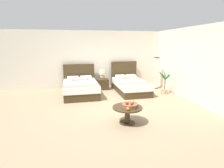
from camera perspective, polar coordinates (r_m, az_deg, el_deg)
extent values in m
cube|color=#9F8667|center=(6.28, 0.75, -6.97)|extent=(9.47, 9.44, 0.02)
cube|color=silver|center=(8.83, -3.19, 7.65)|extent=(9.47, 0.12, 2.69)
cube|color=silver|center=(7.50, 22.71, 5.88)|extent=(0.12, 5.04, 2.69)
cube|color=#3F301A|center=(7.68, -9.74, -2.29)|extent=(1.39, 2.11, 0.30)
cube|color=white|center=(7.62, -9.81, -0.41)|extent=(1.43, 2.15, 0.22)
cube|color=#3F301A|center=(8.63, -10.25, 2.27)|extent=(1.41, 0.10, 1.17)
cube|color=white|center=(8.34, -12.16, 1.85)|extent=(0.49, 0.31, 0.14)
cube|color=white|center=(8.36, -8.16, 2.03)|extent=(0.49, 0.31, 0.14)
cylinder|color=#C8B29A|center=(8.11, -10.07, 1.68)|extent=(0.73, 0.17, 0.15)
cube|color=#A0816B|center=(6.93, -9.53, -0.70)|extent=(1.40, 0.46, 0.01)
cube|color=#3F301A|center=(8.03, 5.88, -1.64)|extent=(1.24, 2.12, 0.27)
cube|color=white|center=(7.97, 5.92, 0.13)|extent=(1.28, 2.17, 0.23)
cube|color=#3F301A|center=(8.93, 3.75, 3.05)|extent=(1.26, 0.09, 1.26)
cube|color=white|center=(8.59, 2.63, 2.35)|extent=(0.43, 0.31, 0.14)
cube|color=white|center=(8.75, 5.91, 2.47)|extent=(0.43, 0.31, 0.14)
cylinder|color=#C8B29A|center=(8.44, 4.76, 2.17)|extent=(0.65, 0.17, 0.15)
cube|color=#A0816B|center=(7.45, 7.24, 0.21)|extent=(1.25, 0.43, 0.01)
cube|color=#3F301A|center=(8.48, -3.00, -0.10)|extent=(0.56, 0.39, 0.48)
sphere|color=tan|center=(8.27, -2.80, 0.09)|extent=(0.02, 0.02, 0.02)
cylinder|color=tan|center=(8.45, -3.04, 1.59)|extent=(0.14, 0.14, 0.02)
ellipsoid|color=tan|center=(8.43, -3.05, 2.24)|extent=(0.21, 0.21, 0.17)
cylinder|color=#99844C|center=(8.41, -3.06, 2.96)|extent=(0.02, 0.02, 0.04)
cylinder|color=beige|center=(8.40, -3.07, 3.71)|extent=(0.26, 0.26, 0.18)
cylinder|color=#3F301A|center=(5.01, 4.76, -11.95)|extent=(0.41, 0.41, 0.02)
cylinder|color=#3F301A|center=(4.93, 4.80, -9.84)|extent=(0.14, 0.14, 0.42)
cylinder|color=#3F301A|center=(4.85, 4.85, -7.33)|extent=(0.79, 0.79, 0.04)
cylinder|color=#8A5C42|center=(4.81, 5.53, -6.74)|extent=(0.40, 0.40, 0.09)
torus|color=#8A5C42|center=(4.79, 5.54, -6.26)|extent=(0.42, 0.42, 0.02)
sphere|color=orange|center=(4.83, 6.43, -5.66)|extent=(0.09, 0.09, 0.09)
sphere|color=#85AD48|center=(4.86, 4.94, -5.63)|extent=(0.07, 0.07, 0.07)
sphere|color=red|center=(4.74, 4.65, -6.06)|extent=(0.08, 0.08, 0.08)
sphere|color=red|center=(4.72, 6.17, -6.21)|extent=(0.07, 0.07, 0.07)
sphere|color=#B84026|center=(4.98, 7.57, -6.17)|extent=(0.08, 0.08, 0.08)
sphere|color=orange|center=(4.58, 5.05, -7.75)|extent=(0.08, 0.08, 0.08)
cube|color=black|center=(8.98, 13.37, -1.21)|extent=(0.20, 0.20, 0.03)
cube|color=silver|center=(8.84, 13.60, 3.42)|extent=(0.16, 0.16, 1.44)
cube|color=black|center=(8.76, 13.85, 8.15)|extent=(0.20, 0.20, 0.02)
cylinder|color=tan|center=(8.06, 16.09, -2.26)|extent=(0.24, 0.24, 0.20)
cylinder|color=brown|center=(7.99, 16.23, -0.09)|extent=(0.04, 0.04, 0.42)
ellipsoid|color=#2A5A2F|center=(7.98, 16.97, 2.24)|extent=(0.25, 0.08, 0.27)
ellipsoid|color=#2A5A2F|center=(8.07, 16.30, 2.52)|extent=(0.16, 0.32, 0.33)
ellipsoid|color=#2A5A2F|center=(7.95, 15.43, 2.59)|extent=(0.26, 0.24, 0.37)
ellipsoid|color=#2A5A2F|center=(7.80, 15.90, 2.16)|extent=(0.28, 0.24, 0.32)
ellipsoid|color=#2A5A2F|center=(7.84, 17.06, 2.08)|extent=(0.13, 0.30, 0.30)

